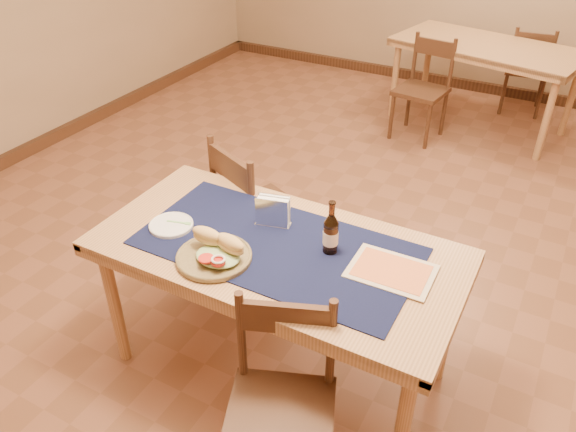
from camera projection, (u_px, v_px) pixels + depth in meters
The scene contains 15 objects.
room at pixel (359, 46), 2.64m from camera, with size 6.04×7.04×2.84m.
main_table at pixel (277, 262), 2.46m from camera, with size 1.60×0.80×0.75m.
placemat at pixel (277, 246), 2.42m from camera, with size 1.20×0.60×0.01m, color black.
baseboard at pixel (343, 269), 3.39m from camera, with size 6.00×7.00×0.10m.
back_table at pixel (487, 54), 4.87m from camera, with size 1.68×1.08×0.75m.
chair_main_far at pixel (257, 212), 3.12m from camera, with size 0.57×0.57×0.93m.
chair_main_near at pixel (281, 405), 2.10m from camera, with size 0.52×0.52×0.86m.
chair_back_near at pixel (423, 87), 4.81m from camera, with size 0.44×0.44×0.86m.
chair_back_far at pixel (528, 68), 5.26m from camera, with size 0.42×0.42×0.83m.
sandwich_plate at pixel (216, 253), 2.32m from camera, with size 0.32×0.32×0.12m.
side_plate at pixel (171, 225), 2.53m from camera, with size 0.20×0.20×0.02m.
fork at pixel (181, 223), 2.53m from camera, with size 0.11×0.05×0.00m.
beer_bottle at pixel (331, 233), 2.33m from camera, with size 0.07×0.07×0.25m.
napkin_holder at pixel (273, 212), 2.51m from camera, with size 0.17×0.09×0.14m.
menu_card at pixel (391, 271), 2.27m from camera, with size 0.34×0.25×0.01m.
Camera 1 is at (0.96, -2.48, 2.21)m, focal length 35.00 mm.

